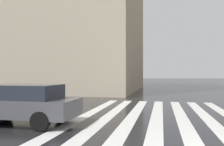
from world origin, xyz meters
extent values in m
cube|color=silver|center=(4.00, 0.18, 0.00)|extent=(13.00, 0.50, 0.01)
cube|color=silver|center=(4.00, 1.18, 0.00)|extent=(13.00, 0.50, 0.01)
cube|color=silver|center=(4.00, 2.18, 0.00)|extent=(13.00, 0.50, 0.01)
cube|color=silver|center=(4.00, 3.18, 0.00)|extent=(13.00, 0.50, 0.01)
cube|color=silver|center=(4.00, 4.18, 0.00)|extent=(13.00, 0.50, 0.01)
cube|color=silver|center=(4.00, 5.18, 0.00)|extent=(13.00, 0.50, 0.01)
cube|color=tan|center=(20.78, 15.88, 9.31)|extent=(16.56, 22.42, 18.63)
cube|color=#4C4C51|center=(2.50, 6.93, 0.61)|extent=(1.75, 4.10, 0.60)
cube|color=#232833|center=(2.50, 6.78, 1.16)|extent=(1.54, 2.46, 0.50)
cylinder|color=black|center=(3.33, 8.18, 0.31)|extent=(0.20, 0.62, 0.62)
cylinder|color=black|center=(1.68, 5.68, 0.31)|extent=(0.20, 0.62, 0.62)
cylinder|color=black|center=(3.33, 5.68, 0.31)|extent=(0.20, 0.62, 0.62)
camera|label=1|loc=(-4.81, 1.97, 1.76)|focal=36.74mm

